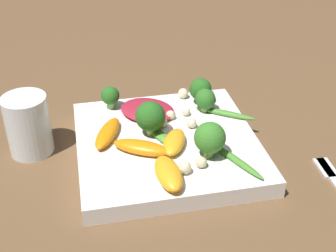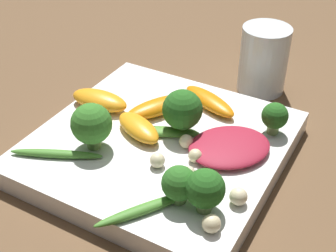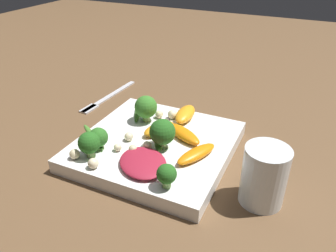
% 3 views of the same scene
% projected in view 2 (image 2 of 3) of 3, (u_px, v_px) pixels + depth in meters
% --- Properties ---
extents(ground_plane, '(2.40, 2.40, 0.00)m').
position_uv_depth(ground_plane, '(160.00, 156.00, 0.50)').
color(ground_plane, brown).
extents(plate, '(0.25, 0.25, 0.02)m').
position_uv_depth(plate, '(160.00, 147.00, 0.50)').
color(plate, white).
rests_on(plate, ground_plane).
extents(drinking_glass, '(0.06, 0.06, 0.09)m').
position_uv_depth(drinking_glass, '(264.00, 59.00, 0.59)').
color(drinking_glass, white).
rests_on(drinking_glass, ground_plane).
extents(radicchio_leaf_0, '(0.11, 0.11, 0.01)m').
position_uv_depth(radicchio_leaf_0, '(229.00, 147.00, 0.47)').
color(radicchio_leaf_0, maroon).
rests_on(radicchio_leaf_0, plate).
extents(orange_segment_0, '(0.06, 0.08, 0.02)m').
position_uv_depth(orange_segment_0, '(158.00, 107.00, 0.52)').
color(orange_segment_0, orange).
rests_on(orange_segment_0, plate).
extents(orange_segment_1, '(0.08, 0.05, 0.01)m').
position_uv_depth(orange_segment_1, '(209.00, 101.00, 0.53)').
color(orange_segment_1, orange).
rests_on(orange_segment_1, plate).
extents(orange_segment_2, '(0.07, 0.05, 0.02)m').
position_uv_depth(orange_segment_2, '(138.00, 128.00, 0.49)').
color(orange_segment_2, orange).
rests_on(orange_segment_2, plate).
extents(orange_segment_3, '(0.07, 0.03, 0.02)m').
position_uv_depth(orange_segment_3, '(100.00, 100.00, 0.53)').
color(orange_segment_3, orange).
rests_on(orange_segment_3, plate).
extents(broccoli_floret_0, '(0.03, 0.03, 0.04)m').
position_uv_depth(broccoli_floret_0, '(205.00, 189.00, 0.39)').
color(broccoli_floret_0, '#7A9E51').
rests_on(broccoli_floret_0, plate).
extents(broccoli_floret_1, '(0.03, 0.03, 0.04)m').
position_uv_depth(broccoli_floret_1, '(179.00, 184.00, 0.40)').
color(broccoli_floret_1, '#84AD5B').
rests_on(broccoli_floret_1, plate).
extents(broccoli_floret_2, '(0.04, 0.04, 0.05)m').
position_uv_depth(broccoli_floret_2, '(91.00, 124.00, 0.46)').
color(broccoli_floret_2, '#7A9E51').
rests_on(broccoli_floret_2, plate).
extents(broccoli_floret_3, '(0.03, 0.03, 0.04)m').
position_uv_depth(broccoli_floret_3, '(275.00, 117.00, 0.49)').
color(broccoli_floret_3, '#84AD5B').
rests_on(broccoli_floret_3, plate).
extents(broccoli_floret_4, '(0.04, 0.04, 0.05)m').
position_uv_depth(broccoli_floret_4, '(182.00, 110.00, 0.48)').
color(broccoli_floret_4, '#7A9E51').
rests_on(broccoli_floret_4, plate).
extents(arugula_sprig_0, '(0.06, 0.08, 0.01)m').
position_uv_depth(arugula_sprig_0, '(145.00, 209.00, 0.40)').
color(arugula_sprig_0, '#47842D').
rests_on(arugula_sprig_0, plate).
extents(arugula_sprig_1, '(0.09, 0.05, 0.01)m').
position_uv_depth(arugula_sprig_1, '(56.00, 154.00, 0.46)').
color(arugula_sprig_1, '#47842D').
rests_on(arugula_sprig_1, plate).
extents(arugula_sprig_2, '(0.08, 0.05, 0.01)m').
position_uv_depth(arugula_sprig_2, '(163.00, 131.00, 0.49)').
color(arugula_sprig_2, '#518E33').
rests_on(arugula_sprig_2, plate).
extents(macadamia_nut_0, '(0.01, 0.01, 0.01)m').
position_uv_depth(macadamia_nut_0, '(195.00, 156.00, 0.45)').
color(macadamia_nut_0, beige).
rests_on(macadamia_nut_0, plate).
extents(macadamia_nut_1, '(0.01, 0.01, 0.01)m').
position_uv_depth(macadamia_nut_1, '(87.00, 127.00, 0.49)').
color(macadamia_nut_1, beige).
rests_on(macadamia_nut_1, plate).
extents(macadamia_nut_2, '(0.02, 0.02, 0.02)m').
position_uv_depth(macadamia_nut_2, '(238.00, 196.00, 0.41)').
color(macadamia_nut_2, beige).
rests_on(macadamia_nut_2, plate).
extents(macadamia_nut_3, '(0.01, 0.01, 0.01)m').
position_uv_depth(macadamia_nut_3, '(188.00, 139.00, 0.48)').
color(macadamia_nut_3, beige).
rests_on(macadamia_nut_3, plate).
extents(macadamia_nut_4, '(0.02, 0.02, 0.02)m').
position_uv_depth(macadamia_nut_4, '(211.00, 224.00, 0.38)').
color(macadamia_nut_4, beige).
rests_on(macadamia_nut_4, plate).
extents(macadamia_nut_5, '(0.02, 0.02, 0.02)m').
position_uv_depth(macadamia_nut_5, '(94.00, 113.00, 0.51)').
color(macadamia_nut_5, beige).
rests_on(macadamia_nut_5, plate).
extents(macadamia_nut_6, '(0.01, 0.01, 0.01)m').
position_uv_depth(macadamia_nut_6, '(189.00, 173.00, 0.44)').
color(macadamia_nut_6, beige).
rests_on(macadamia_nut_6, plate).
extents(macadamia_nut_7, '(0.01, 0.01, 0.01)m').
position_uv_depth(macadamia_nut_7, '(157.00, 160.00, 0.45)').
color(macadamia_nut_7, beige).
rests_on(macadamia_nut_7, plate).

